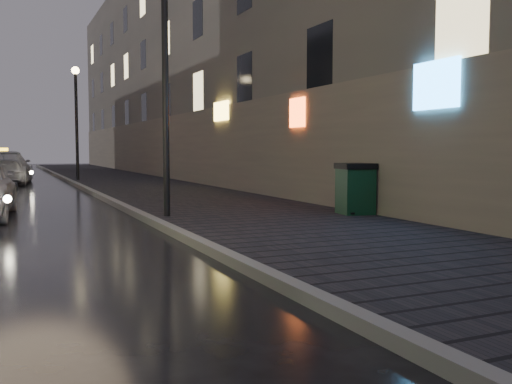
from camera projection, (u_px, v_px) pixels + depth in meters
ground at (146, 298)px, 6.13m from camera, size 120.00×120.00×0.00m
sidewalk at (126, 181)px, 26.84m from camera, size 4.60×58.00×0.15m
curb at (73, 183)px, 25.87m from camera, size 0.20×58.00×0.15m
building_near at (168, 60)px, 31.30m from camera, size 1.80×50.00×13.00m
lamp_near at (165, 60)px, 12.08m from camera, size 0.36×0.36×5.28m
lamp_far at (76, 109)px, 26.66m from camera, size 0.36×0.36×5.28m
trash_bin at (355, 188)px, 12.69m from camera, size 0.85×0.85×1.13m
taxi_mid at (5, 168)px, 25.76m from camera, size 2.68×5.40×1.51m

